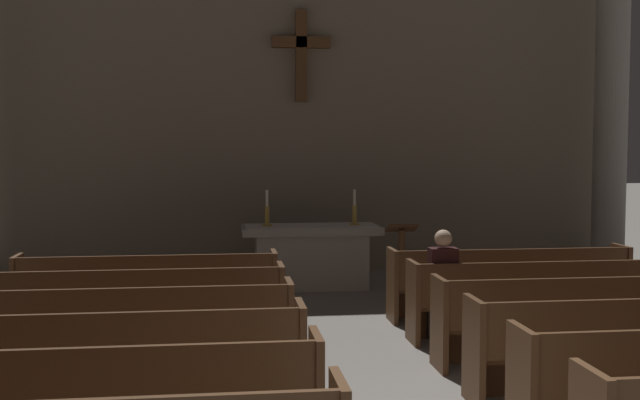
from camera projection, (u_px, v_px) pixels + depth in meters
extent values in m
cube|color=brown|center=(87.00, 384.00, 5.27)|extent=(3.07, 0.05, 0.50)
cube|color=brown|center=(316.00, 398.00, 5.68)|extent=(0.06, 0.50, 0.95)
cube|color=brown|center=(114.00, 369.00, 6.60)|extent=(3.07, 0.40, 0.05)
cube|color=brown|center=(109.00, 343.00, 6.36)|extent=(3.07, 0.05, 0.50)
cube|color=brown|center=(117.00, 389.00, 6.79)|extent=(3.07, 0.04, 0.40)
cube|color=brown|center=(301.00, 357.00, 6.77)|extent=(0.06, 0.50, 0.95)
cube|color=brown|center=(129.00, 337.00, 7.69)|extent=(3.07, 0.40, 0.05)
cube|color=brown|center=(125.00, 314.00, 7.45)|extent=(3.07, 0.05, 0.50)
cube|color=brown|center=(131.00, 355.00, 7.88)|extent=(3.07, 0.04, 0.40)
cube|color=brown|center=(289.00, 328.00, 7.86)|extent=(0.06, 0.50, 0.95)
cube|color=brown|center=(140.00, 313.00, 8.78)|extent=(3.07, 0.40, 0.05)
cube|color=brown|center=(137.00, 293.00, 8.54)|extent=(3.07, 0.05, 0.50)
cube|color=brown|center=(142.00, 330.00, 8.97)|extent=(3.07, 0.04, 0.40)
cube|color=brown|center=(281.00, 306.00, 8.95)|extent=(0.06, 0.50, 0.95)
cube|color=brown|center=(149.00, 295.00, 9.87)|extent=(3.07, 0.40, 0.05)
cube|color=brown|center=(147.00, 276.00, 9.63)|extent=(3.07, 0.05, 0.50)
cube|color=brown|center=(150.00, 310.00, 10.06)|extent=(3.07, 0.04, 0.40)
cube|color=brown|center=(274.00, 288.00, 10.04)|extent=(0.06, 0.50, 0.95)
cube|color=brown|center=(18.00, 294.00, 9.65)|extent=(0.06, 0.50, 0.95)
cube|color=brown|center=(521.00, 390.00, 5.87)|extent=(0.06, 0.50, 0.95)
cube|color=brown|center=(640.00, 351.00, 7.19)|extent=(3.07, 0.40, 0.05)
cube|color=brown|center=(629.00, 369.00, 7.38)|extent=(3.07, 0.04, 0.40)
cube|color=brown|center=(474.00, 352.00, 6.96)|extent=(0.06, 0.50, 0.95)
cube|color=brown|center=(584.00, 324.00, 8.28)|extent=(3.07, 0.40, 0.05)
cube|color=brown|center=(595.00, 302.00, 8.03)|extent=(3.07, 0.05, 0.50)
cube|color=brown|center=(576.00, 341.00, 8.47)|extent=(3.07, 0.04, 0.40)
cube|color=brown|center=(439.00, 324.00, 8.06)|extent=(0.06, 0.50, 0.95)
cube|color=brown|center=(542.00, 303.00, 9.37)|extent=(3.07, 0.40, 0.05)
cube|color=brown|center=(550.00, 283.00, 9.12)|extent=(3.07, 0.05, 0.50)
cube|color=brown|center=(535.00, 318.00, 9.56)|extent=(3.07, 0.04, 0.40)
cube|color=brown|center=(413.00, 302.00, 9.15)|extent=(0.06, 0.50, 0.95)
cube|color=brown|center=(508.00, 286.00, 10.46)|extent=(3.07, 0.40, 0.05)
cube|color=brown|center=(515.00, 268.00, 10.22)|extent=(3.07, 0.05, 0.50)
cube|color=brown|center=(503.00, 300.00, 10.65)|extent=(3.07, 0.04, 0.40)
cube|color=brown|center=(392.00, 285.00, 10.24)|extent=(0.06, 0.50, 0.95)
cube|color=brown|center=(621.00, 280.00, 10.63)|extent=(0.06, 0.50, 0.95)
cube|color=#9E998E|center=(607.00, 270.00, 13.83)|extent=(0.79, 0.79, 0.20)
cylinder|color=#9E998E|center=(611.00, 117.00, 13.64)|extent=(0.57, 0.57, 5.54)
cube|color=#A8A399|center=(311.00, 261.00, 12.64)|extent=(1.76, 0.72, 0.88)
cube|color=#A8A399|center=(311.00, 230.00, 12.61)|extent=(2.20, 0.90, 0.12)
cube|color=silver|center=(311.00, 226.00, 12.60)|extent=(2.09, 0.86, 0.01)
cylinder|color=#B79338|center=(267.00, 225.00, 12.51)|extent=(0.16, 0.16, 0.02)
cylinder|color=#B79338|center=(267.00, 216.00, 12.50)|extent=(0.07, 0.07, 0.31)
cylinder|color=silver|center=(267.00, 198.00, 12.48)|extent=(0.04, 0.04, 0.26)
cylinder|color=#B79338|center=(354.00, 224.00, 12.69)|extent=(0.16, 0.16, 0.02)
cylinder|color=#B79338|center=(354.00, 215.00, 12.68)|extent=(0.07, 0.07, 0.31)
cylinder|color=silver|center=(355.00, 197.00, 12.66)|extent=(0.04, 0.04, 0.26)
cube|color=gray|center=(300.00, 77.00, 14.13)|extent=(11.43, 0.25, 6.99)
cube|color=brown|center=(301.00, 56.00, 13.89)|extent=(0.19, 0.19, 1.60)
cube|color=brown|center=(301.00, 42.00, 13.87)|extent=(1.02, 0.19, 0.19)
cylinder|color=brown|center=(401.00, 300.00, 11.63)|extent=(0.36, 0.36, 0.04)
cylinder|color=brown|center=(402.00, 265.00, 11.60)|extent=(0.10, 0.10, 1.05)
cube|color=brown|center=(402.00, 228.00, 11.56)|extent=(0.44, 0.31, 0.15)
cube|color=#26262B|center=(436.00, 319.00, 9.40)|extent=(0.24, 0.14, 0.45)
cube|color=#26262B|center=(439.00, 297.00, 9.26)|extent=(0.28, 0.36, 0.12)
cube|color=#381919|center=(443.00, 271.00, 9.10)|extent=(0.32, 0.20, 0.54)
sphere|color=beige|center=(443.00, 238.00, 9.08)|extent=(0.20, 0.20, 0.20)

